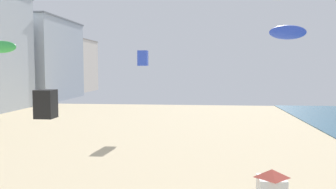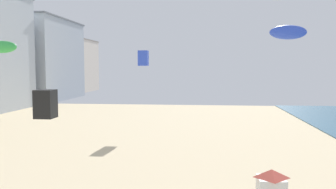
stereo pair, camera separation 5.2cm
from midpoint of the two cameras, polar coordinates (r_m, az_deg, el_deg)
The scene contains 7 objects.
boardwalk_hotel_far at distance 81.22m, azimuth -21.73°, elevation 5.28°, with size 17.91×21.21×16.93m.
boardwalk_hotel_distant at distance 102.15m, azimuth -15.69°, elevation 4.53°, with size 11.13×20.09×14.65m.
lifeguard_stand at distance 15.61m, azimuth 16.47°, elevation -14.05°, with size 1.10×1.10×2.55m.
kite_black_box at distance 15.43m, azimuth -19.13°, elevation -1.45°, with size 0.75×0.75×1.18m.
kite_green_parafoil at distance 33.63m, azimuth -25.27°, elevation 6.98°, with size 2.69×0.75×1.05m.
kite_blue_box at distance 39.10m, azimuth -3.98°, elevation 5.89°, with size 1.06×1.06×1.67m.
kite_blue_parafoil_2 at distance 28.39m, azimuth 18.92°, elevation 9.51°, with size 2.76×0.77×1.07m.
Camera 2 is at (5.86, -3.42, 6.72)m, focal length 37.65 mm.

